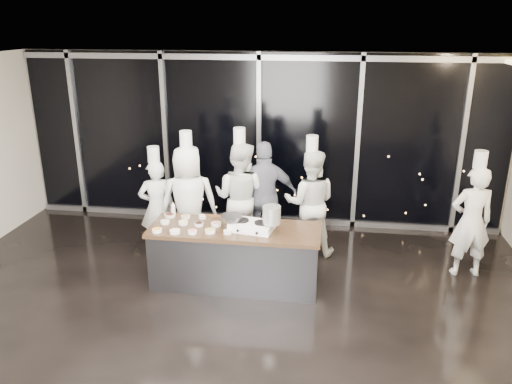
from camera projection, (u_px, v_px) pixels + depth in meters
The scene contains 15 objects.
ground at pixel (223, 317), 6.60m from camera, with size 9.00×9.00×0.00m, color black.
room_shell at pixel (234, 153), 5.84m from camera, with size 9.02×7.02×3.21m.
window_wall at pixel (259, 140), 9.28m from camera, with size 8.90×0.11×3.20m.
demo_counter at pixel (235, 256), 7.29m from camera, with size 2.46×0.86×0.90m.
stove at pixel (252, 226), 7.06m from camera, with size 0.66×0.47×0.14m.
frying_pan at pixel (231, 217), 7.10m from camera, with size 0.56×0.36×0.05m.
stock_pot at pixel (272, 215), 6.91m from camera, with size 0.25×0.25×0.25m, color silver.
prep_bowls at pixel (196, 225), 7.19m from camera, with size 1.40×0.73×0.05m.
squeeze_bottle at pixel (173, 209), 7.57m from camera, with size 0.06×0.06×0.22m.
chef_far_left at pixel (157, 206), 8.21m from camera, with size 0.69×0.58×1.83m.
chef_left at pixel (189, 202), 8.01m from camera, with size 1.05×0.83×2.11m.
chef_center at pixel (240, 197), 8.24m from camera, with size 1.05×0.90×2.11m.
guest at pixel (265, 197), 8.30m from camera, with size 1.19×0.78×1.87m.
chef_right at pixel (310, 202), 8.15m from camera, with size 0.88×0.69×2.01m.
chef_side at pixel (471, 221), 7.45m from camera, with size 0.69×0.50×1.96m.
Camera 1 is at (1.25, -5.57, 3.73)m, focal length 35.00 mm.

